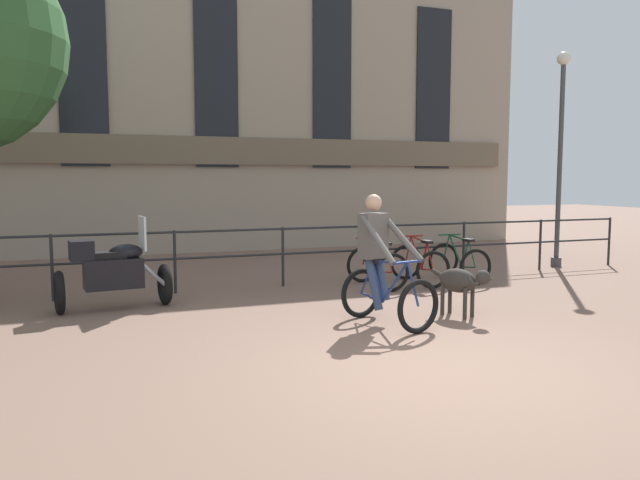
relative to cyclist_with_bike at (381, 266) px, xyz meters
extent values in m
plane|color=#7A5B4C|center=(-0.36, -2.05, -0.76)|extent=(60.00, 60.00, 0.00)
cylinder|color=#232326|center=(-4.11, 3.15, -0.24)|extent=(0.05, 0.05, 1.05)
cylinder|color=#232326|center=(-2.23, 3.15, -0.24)|extent=(0.05, 0.05, 1.05)
cylinder|color=#232326|center=(-0.36, 3.15, -0.24)|extent=(0.05, 0.05, 1.05)
cylinder|color=#232326|center=(1.52, 3.15, -0.24)|extent=(0.05, 0.05, 1.05)
cylinder|color=#232326|center=(3.39, 3.15, -0.24)|extent=(0.05, 0.05, 1.05)
cylinder|color=#232326|center=(5.27, 3.15, -0.24)|extent=(0.05, 0.05, 1.05)
cylinder|color=#232326|center=(7.14, 3.15, -0.24)|extent=(0.05, 0.05, 1.05)
cylinder|color=#232326|center=(-0.36, 3.15, 0.26)|extent=(15.00, 0.04, 0.04)
cylinder|color=#232326|center=(-0.36, 3.15, -0.19)|extent=(15.00, 0.04, 0.04)
cube|color=gray|center=(-0.36, 8.95, 3.28)|extent=(18.00, 0.60, 8.09)
cube|color=brown|center=(-0.36, 8.59, 1.84)|extent=(17.10, 0.12, 0.70)
cube|color=black|center=(-3.51, 8.62, 3.68)|extent=(1.10, 0.06, 4.53)
cube|color=black|center=(-0.36, 8.62, 3.68)|extent=(1.10, 0.06, 4.53)
cube|color=black|center=(2.79, 8.62, 3.68)|extent=(1.10, 0.06, 4.53)
cube|color=black|center=(5.94, 8.62, 3.68)|extent=(1.10, 0.06, 4.53)
torus|color=black|center=(0.18, -0.66, -0.42)|extent=(0.68, 0.24, 0.68)
torus|color=black|center=(-0.11, 0.40, -0.42)|extent=(0.68, 0.24, 0.68)
cylinder|color=navy|center=(0.07, -0.25, -0.19)|extent=(0.16, 0.48, 0.60)
cylinder|color=navy|center=(-0.02, 0.07, -0.22)|extent=(0.09, 0.23, 0.52)
cylinder|color=navy|center=(0.04, -0.15, 0.07)|extent=(0.21, 0.65, 0.10)
cylinder|color=navy|center=(-0.05, 0.19, -0.45)|extent=(0.14, 0.44, 0.08)
cylinder|color=navy|center=(-0.07, 0.28, -0.19)|extent=(0.09, 0.26, 0.47)
cylinder|color=navy|center=(0.15, -0.57, -0.16)|extent=(0.09, 0.22, 0.54)
cylinder|color=navy|center=(0.13, -0.47, 0.10)|extent=(0.47, 0.15, 0.03)
cube|color=black|center=(-0.04, 0.17, 0.06)|extent=(0.18, 0.26, 0.05)
cube|color=#56514C|center=(-0.04, 0.17, 0.39)|extent=(0.40, 0.31, 0.60)
sphere|color=tan|center=(-0.04, 0.17, 0.83)|extent=(0.22, 0.22, 0.22)
cylinder|color=#56514C|center=(-0.16, -0.21, 0.37)|extent=(0.20, 0.72, 0.60)
cylinder|color=#56514C|center=(0.24, -0.10, 0.37)|extent=(0.32, 0.70, 0.60)
cylinder|color=navy|center=(-0.09, 0.05, -0.25)|extent=(0.21, 0.32, 0.69)
cylinder|color=navy|center=(0.05, 0.09, -0.19)|extent=(0.16, 0.32, 0.58)
ellipsoid|color=#332D28|center=(1.18, 0.01, -0.27)|extent=(0.49, 0.64, 0.33)
cylinder|color=#332D28|center=(1.28, -0.20, -0.24)|extent=(0.24, 0.24, 0.19)
sphere|color=#332D28|center=(1.34, -0.35, -0.17)|extent=(0.20, 0.20, 0.20)
cone|color=#332D28|center=(1.38, -0.43, -0.19)|extent=(0.15, 0.15, 0.11)
cylinder|color=#332D28|center=(1.05, 0.32, -0.20)|extent=(0.13, 0.20, 0.12)
cylinder|color=#332D28|center=(1.17, -0.19, -0.55)|extent=(0.06, 0.06, 0.43)
cylinder|color=#332D28|center=(1.34, -0.12, -0.55)|extent=(0.06, 0.06, 0.43)
cylinder|color=#332D28|center=(1.03, 0.14, -0.55)|extent=(0.06, 0.06, 0.43)
cylinder|color=#332D28|center=(1.20, 0.21, -0.55)|extent=(0.06, 0.06, 0.43)
torus|color=black|center=(-2.51, 2.26, -0.45)|extent=(0.19, 0.63, 0.62)
torus|color=black|center=(-3.98, 2.10, -0.45)|extent=(0.19, 0.63, 0.62)
cube|color=black|center=(-3.25, 2.18, -0.23)|extent=(0.85, 0.48, 0.44)
ellipsoid|color=black|center=(-3.07, 2.20, 0.07)|extent=(0.51, 0.37, 0.24)
cube|color=black|center=(-3.35, 2.17, 0.04)|extent=(0.59, 0.36, 0.10)
cylinder|color=#B2B2B7|center=(-2.70, 2.24, -0.27)|extent=(0.42, 0.10, 0.41)
cube|color=silver|center=(-2.82, 2.23, 0.34)|extent=(0.08, 0.44, 0.50)
cube|color=black|center=(-3.67, 2.13, 0.13)|extent=(0.36, 0.39, 0.28)
torus|color=black|center=(1.14, 3.02, -0.43)|extent=(0.66, 0.09, 0.66)
torus|color=black|center=(1.19, 1.97, -0.43)|extent=(0.66, 0.09, 0.66)
cylinder|color=maroon|center=(1.16, 2.61, -0.20)|extent=(0.06, 0.47, 0.58)
cylinder|color=maroon|center=(1.17, 2.30, -0.24)|extent=(0.04, 0.22, 0.51)
cylinder|color=maroon|center=(1.16, 2.52, 0.05)|extent=(0.07, 0.63, 0.10)
cylinder|color=maroon|center=(1.18, 2.18, -0.46)|extent=(0.05, 0.42, 0.07)
cylinder|color=maroon|center=(1.19, 2.09, -0.21)|extent=(0.04, 0.25, 0.46)
cylinder|color=maroon|center=(1.14, 2.93, -0.18)|extent=(0.04, 0.21, 0.52)
cylinder|color=maroon|center=(1.15, 2.83, 0.08)|extent=(0.48, 0.05, 0.03)
cube|color=black|center=(1.18, 2.20, 0.03)|extent=(0.13, 0.25, 0.05)
torus|color=black|center=(2.03, 3.02, -0.43)|extent=(0.66, 0.09, 0.66)
torus|color=black|center=(1.98, 1.97, -0.43)|extent=(0.66, 0.09, 0.66)
cylinder|color=maroon|center=(2.01, 2.61, -0.20)|extent=(0.05, 0.47, 0.58)
cylinder|color=maroon|center=(2.00, 2.30, -0.24)|extent=(0.04, 0.22, 0.51)
cylinder|color=maroon|center=(2.01, 2.52, 0.05)|extent=(0.06, 0.63, 0.10)
cylinder|color=maroon|center=(1.99, 2.18, -0.46)|extent=(0.04, 0.42, 0.07)
cylinder|color=maroon|center=(1.99, 2.09, -0.21)|extent=(0.03, 0.25, 0.46)
cylinder|color=maroon|center=(2.03, 2.93, -0.18)|extent=(0.04, 0.21, 0.52)
cylinder|color=maroon|center=(2.02, 2.83, 0.08)|extent=(0.48, 0.05, 0.03)
cube|color=black|center=(1.99, 2.20, 0.03)|extent=(0.13, 0.25, 0.05)
torus|color=black|center=(2.85, 3.02, -0.43)|extent=(0.66, 0.06, 0.66)
torus|color=black|center=(2.85, 1.97, -0.43)|extent=(0.66, 0.06, 0.66)
cylinder|color=#194C2D|center=(2.85, 2.61, -0.20)|extent=(0.03, 0.47, 0.58)
cylinder|color=#194C2D|center=(2.85, 2.30, -0.24)|extent=(0.03, 0.22, 0.51)
cylinder|color=#194C2D|center=(2.85, 2.52, 0.05)|extent=(0.03, 0.63, 0.10)
cylinder|color=#194C2D|center=(2.85, 2.18, -0.46)|extent=(0.03, 0.42, 0.07)
cylinder|color=#194C2D|center=(2.85, 2.09, -0.21)|extent=(0.02, 0.25, 0.46)
cylinder|color=#194C2D|center=(2.85, 2.93, -0.18)|extent=(0.03, 0.21, 0.52)
cylinder|color=#194C2D|center=(2.85, 2.83, 0.08)|extent=(0.48, 0.03, 0.03)
cube|color=black|center=(2.85, 2.20, 0.03)|extent=(0.12, 0.24, 0.05)
cylinder|color=#424247|center=(5.91, 3.38, -0.66)|extent=(0.22, 0.22, 0.20)
cylinder|color=#424247|center=(5.91, 3.38, 1.38)|extent=(0.10, 0.10, 4.29)
sphere|color=silver|center=(5.91, 3.38, 3.64)|extent=(0.28, 0.28, 0.28)
camera|label=1|loc=(-3.65, -7.27, 1.16)|focal=35.00mm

